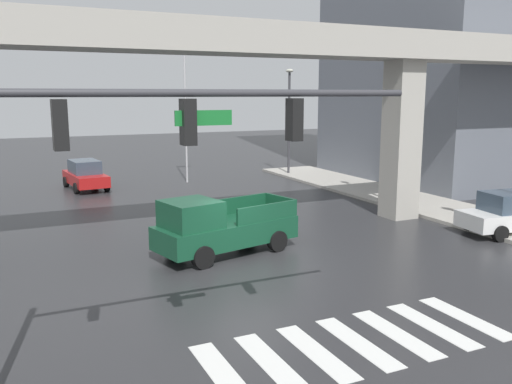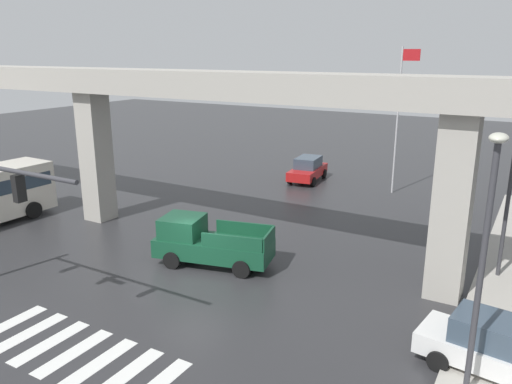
% 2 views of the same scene
% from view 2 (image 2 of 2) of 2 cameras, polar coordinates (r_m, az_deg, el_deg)
% --- Properties ---
extents(ground_plane, '(120.00, 120.00, 0.00)m').
position_cam_2_polar(ground_plane, '(21.10, -7.33, -9.85)').
color(ground_plane, '#2D2D30').
extents(crosswalk_stripes, '(7.15, 2.80, 0.01)m').
position_cam_2_polar(crosswalk_stripes, '(17.34, -20.05, -16.80)').
color(crosswalk_stripes, silver).
rests_on(crosswalk_stripes, ground).
extents(elevated_overpass, '(55.28, 2.23, 8.23)m').
position_cam_2_polar(elevated_overpass, '(22.23, -2.00, 10.55)').
color(elevated_overpass, '#ADA89E').
rests_on(elevated_overpass, ground).
extents(pickup_truck, '(5.40, 3.02, 2.08)m').
position_cam_2_polar(pickup_truck, '(22.13, -5.58, -5.76)').
color(pickup_truck, '#14472D').
rests_on(pickup_truck, ground).
extents(sedan_red, '(2.31, 4.47, 1.72)m').
position_cam_2_polar(sedan_red, '(36.53, 5.91, 2.62)').
color(sedan_red, red).
rests_on(sedan_red, ground).
extents(sedan_white, '(4.50, 2.39, 1.72)m').
position_cam_2_polar(sedan_white, '(16.57, 25.59, -15.66)').
color(sedan_white, silver).
rests_on(sedan_white, ground).
extents(street_lamp_near_corner, '(0.44, 0.70, 7.24)m').
position_cam_2_polar(street_lamp_near_corner, '(13.57, 24.63, -5.12)').
color(street_lamp_near_corner, '#38383D').
rests_on(street_lamp_near_corner, ground).
extents(street_lamp_mid_block, '(0.44, 0.70, 7.24)m').
position_cam_2_polar(street_lamp_mid_block, '(21.95, 27.14, 2.13)').
color(street_lamp_mid_block, '#38383D').
rests_on(street_lamp_mid_block, ground).
extents(fire_hydrant, '(0.24, 0.24, 0.85)m').
position_cam_2_polar(fire_hydrant, '(16.95, 22.29, -16.16)').
color(fire_hydrant, red).
rests_on(fire_hydrant, ground).
extents(flagpole, '(1.16, 0.12, 9.37)m').
position_cam_2_polar(flagpole, '(33.55, 16.03, 8.93)').
color(flagpole, silver).
rests_on(flagpole, ground).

